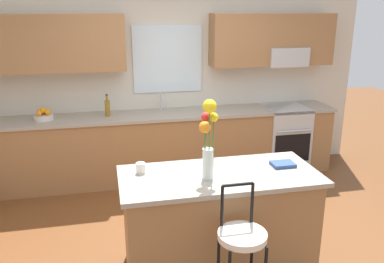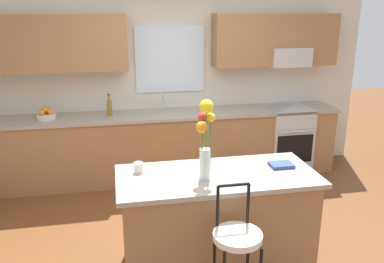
{
  "view_description": "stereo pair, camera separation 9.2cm",
  "coord_description": "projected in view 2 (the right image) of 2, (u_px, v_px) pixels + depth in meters",
  "views": [
    {
      "loc": [
        -0.86,
        -3.45,
        2.26
      ],
      "look_at": [
        0.02,
        0.55,
        1.0
      ],
      "focal_mm": 37.46,
      "sensor_mm": 36.0,
      "label": 1
    },
    {
      "loc": [
        -0.77,
        -3.47,
        2.26
      ],
      "look_at": [
        0.02,
        0.55,
        1.0
      ],
      "focal_mm": 37.46,
      "sensor_mm": 36.0,
      "label": 2
    }
  ],
  "objects": [
    {
      "name": "sink_faucet",
      "position": [
        163.0,
        100.0,
        5.45
      ],
      "size": [
        0.02,
        0.13,
        0.23
      ],
      "color": "#B7BABC",
      "rests_on": "counter_run"
    },
    {
      "name": "bar_stool_near",
      "position": [
        237.0,
        242.0,
        2.91
      ],
      "size": [
        0.36,
        0.36,
        1.04
      ],
      "color": "black",
      "rests_on": "ground"
    },
    {
      "name": "cookbook",
      "position": [
        281.0,
        165.0,
        3.54
      ],
      "size": [
        0.2,
        0.15,
        0.03
      ],
      "primitive_type": "cube",
      "color": "navy",
      "rests_on": "kitchen_island"
    },
    {
      "name": "flower_vase",
      "position": [
        205.0,
        136.0,
        3.19
      ],
      "size": [
        0.16,
        0.17,
        0.67
      ],
      "color": "silver",
      "rests_on": "kitchen_island"
    },
    {
      "name": "fruit_bowl_oranges",
      "position": [
        46.0,
        114.0,
        5.07
      ],
      "size": [
        0.24,
        0.24,
        0.16
      ],
      "color": "silver",
      "rests_on": "counter_run"
    },
    {
      "name": "bottle_olive_oil",
      "position": [
        109.0,
        107.0,
        5.19
      ],
      "size": [
        0.06,
        0.06,
        0.29
      ],
      "color": "olive",
      "rests_on": "counter_run"
    },
    {
      "name": "back_wall_assembly",
      "position": [
        172.0,
        66.0,
        5.48
      ],
      "size": [
        5.6,
        0.5,
        2.7
      ],
      "color": "beige",
      "rests_on": "ground"
    },
    {
      "name": "counter_run",
      "position": [
        174.0,
        145.0,
        5.51
      ],
      "size": [
        4.56,
        0.64,
        0.92
      ],
      "color": "#996B42",
      "rests_on": "ground"
    },
    {
      "name": "mug_ceramic",
      "position": [
        138.0,
        168.0,
        3.41
      ],
      "size": [
        0.08,
        0.08,
        0.09
      ],
      "primitive_type": "cylinder",
      "color": "silver",
      "rests_on": "kitchen_island"
    },
    {
      "name": "oven_range",
      "position": [
        286.0,
        138.0,
        5.79
      ],
      "size": [
        0.6,
        0.64,
        0.92
      ],
      "color": "#B7BABC",
      "rests_on": "ground"
    },
    {
      "name": "ground_plane",
      "position": [
        200.0,
        241.0,
        4.06
      ],
      "size": [
        14.0,
        14.0,
        0.0
      ],
      "primitive_type": "plane",
      "color": "brown"
    },
    {
      "name": "kitchen_island",
      "position": [
        216.0,
        222.0,
        3.52
      ],
      "size": [
        1.7,
        0.76,
        0.92
      ],
      "color": "#996B42",
      "rests_on": "ground"
    }
  ]
}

